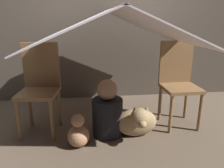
# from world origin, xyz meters

# --- Properties ---
(ground_plane) EXTENTS (8.80, 8.80, 0.00)m
(ground_plane) POSITION_xyz_m (0.00, 0.00, 0.00)
(ground_plane) COLOR brown
(wall_back) EXTENTS (7.00, 0.05, 2.50)m
(wall_back) POSITION_xyz_m (0.00, 1.30, 1.25)
(wall_back) COLOR #4C4238
(wall_back) RESTS_ON ground_plane
(chair_left) EXTENTS (0.42, 0.42, 0.94)m
(chair_left) POSITION_xyz_m (-0.75, 0.31, 0.52)
(chair_left) COLOR brown
(chair_left) RESTS_ON ground_plane
(chair_right) EXTENTS (0.39, 0.39, 0.94)m
(chair_right) POSITION_xyz_m (0.76, 0.31, 0.52)
(chair_right) COLOR brown
(chair_right) RESTS_ON ground_plane
(sheet_canopy) EXTENTS (1.53, 1.54, 0.34)m
(sheet_canopy) POSITION_xyz_m (0.00, 0.23, 1.11)
(sheet_canopy) COLOR silver
(person_front) EXTENTS (0.32, 0.32, 0.60)m
(person_front) POSITION_xyz_m (-0.06, 0.12, 0.25)
(person_front) COLOR black
(person_front) RESTS_ON ground_plane
(dog) EXTENTS (0.43, 0.39, 0.40)m
(dog) POSITION_xyz_m (0.23, 0.01, 0.18)
(dog) COLOR #9E7F56
(dog) RESTS_ON ground_plane
(floor_cushion) EXTENTS (0.38, 0.30, 0.10)m
(floor_cushion) POSITION_xyz_m (0.22, 0.29, 0.05)
(floor_cushion) COLOR #E5CC66
(floor_cushion) RESTS_ON ground_plane
(plush_toy) EXTENTS (0.21, 0.21, 0.33)m
(plush_toy) POSITION_xyz_m (-0.36, -0.07, 0.13)
(plush_toy) COLOR tan
(plush_toy) RESTS_ON ground_plane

